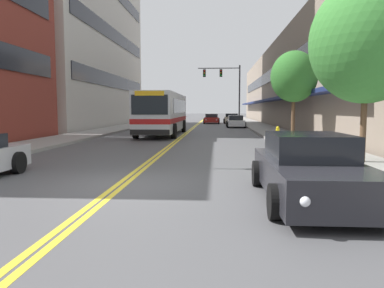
# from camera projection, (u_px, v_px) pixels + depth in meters

# --- Properties ---
(ground_plane) EXTENTS (240.00, 240.00, 0.00)m
(ground_plane) POSITION_uv_depth(u_px,v_px,m) (197.00, 125.00, 46.19)
(ground_plane) COLOR #4C4C4F
(sidewalk_left) EXTENTS (2.95, 106.00, 0.16)m
(sidewalk_left) POSITION_uv_depth(u_px,v_px,m) (141.00, 124.00, 46.63)
(sidewalk_left) COLOR gray
(sidewalk_left) RESTS_ON ground_plane
(sidewalk_right) EXTENTS (2.95, 106.00, 0.16)m
(sidewalk_right) POSITION_uv_depth(u_px,v_px,m) (254.00, 124.00, 45.72)
(sidewalk_right) COLOR gray
(sidewalk_right) RESTS_ON ground_plane
(centre_line) EXTENTS (0.34, 106.00, 0.01)m
(centre_line) POSITION_uv_depth(u_px,v_px,m) (197.00, 125.00, 46.18)
(centre_line) COLOR yellow
(centre_line) RESTS_ON ground_plane
(storefront_row_right) EXTENTS (9.10, 68.00, 9.43)m
(storefront_row_right) POSITION_uv_depth(u_px,v_px,m) (302.00, 86.00, 44.92)
(storefront_row_right) COLOR gray
(storefront_row_right) RESTS_ON ground_plane
(city_bus) EXTENTS (2.82, 11.53, 3.05)m
(city_bus) POSITION_uv_depth(u_px,v_px,m) (163.00, 112.00, 28.20)
(city_bus) COLOR silver
(city_bus) RESTS_ON ground_plane
(car_dark_grey_parked_left_mid) EXTENTS (2.16, 4.63, 1.14)m
(car_dark_grey_parked_left_mid) POSITION_uv_depth(u_px,v_px,m) (156.00, 122.00, 41.33)
(car_dark_grey_parked_left_mid) COLOR #38383D
(car_dark_grey_parked_left_mid) RESTS_ON ground_plane
(car_charcoal_parked_right_foreground) EXTENTS (2.08, 4.80, 1.40)m
(car_charcoal_parked_right_foreground) POSITION_uv_depth(u_px,v_px,m) (309.00, 170.00, 7.86)
(car_charcoal_parked_right_foreground) COLOR #232328
(car_charcoal_parked_right_foreground) RESTS_ON ground_plane
(car_champagne_parked_right_mid) EXTENTS (2.15, 4.26, 1.32)m
(car_champagne_parked_right_mid) POSITION_uv_depth(u_px,v_px,m) (231.00, 119.00, 50.96)
(car_champagne_parked_right_mid) COLOR beige
(car_champagne_parked_right_mid) RESTS_ON ground_plane
(car_white_parked_right_far) EXTENTS (1.97, 4.56, 1.26)m
(car_white_parked_right_far) POSITION_uv_depth(u_px,v_px,m) (236.00, 122.00, 39.86)
(car_white_parked_right_far) COLOR white
(car_white_parked_right_far) RESTS_ON ground_plane
(car_red_moving_lead) EXTENTS (2.15, 4.78, 1.28)m
(car_red_moving_lead) POSITION_uv_depth(u_px,v_px,m) (212.00, 119.00, 50.51)
(car_red_moving_lead) COLOR maroon
(car_red_moving_lead) RESTS_ON ground_plane
(traffic_signal_mast) EXTENTS (5.19, 0.38, 7.29)m
(traffic_signal_mast) POSITION_uv_depth(u_px,v_px,m) (226.00, 83.00, 46.02)
(traffic_signal_mast) COLOR #47474C
(traffic_signal_mast) RESTS_ON ground_plane
(street_lamp_left_near) EXTENTS (2.69, 0.28, 7.30)m
(street_lamp_left_near) POSITION_uv_depth(u_px,v_px,m) (2.00, 35.00, 12.72)
(street_lamp_left_near) COLOR #47474C
(street_lamp_left_near) RESTS_ON ground_plane
(street_tree_right_near) EXTENTS (3.67, 3.67, 5.98)m
(street_tree_right_near) POSITION_uv_depth(u_px,v_px,m) (367.00, 42.00, 12.18)
(street_tree_right_near) COLOR brown
(street_tree_right_near) RESTS_ON sidewalk_right
(street_tree_right_mid) EXTENTS (2.62, 2.62, 5.04)m
(street_tree_right_mid) POSITION_uv_depth(u_px,v_px,m) (294.00, 77.00, 21.11)
(street_tree_right_mid) COLOR brown
(street_tree_right_mid) RESTS_ON sidewalk_right
(fire_hydrant) EXTENTS (0.30, 0.22, 0.77)m
(fire_hydrant) POSITION_uv_depth(u_px,v_px,m) (278.00, 133.00, 21.66)
(fire_hydrant) COLOR yellow
(fire_hydrant) RESTS_ON sidewalk_right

